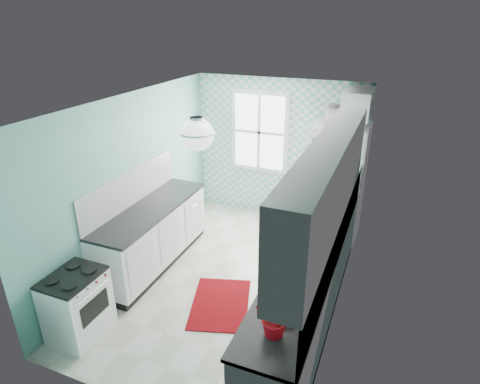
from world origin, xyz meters
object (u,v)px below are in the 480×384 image
at_px(fridge, 337,182).
at_px(potted_plant, 276,318).
at_px(stove, 77,304).
at_px(fruit_bowl, 284,313).
at_px(ceiling_light, 197,134).
at_px(microwave, 344,116).
at_px(sink, 327,220).

bearing_deg(fridge, potted_plant, -85.68).
distance_m(stove, fruit_bowl, 2.47).
height_order(fridge, fruit_bowl, fridge).
xyz_separation_m(ceiling_light, stove, (-1.20, -0.84, -1.91)).
height_order(ceiling_light, fridge, ceiling_light).
height_order(ceiling_light, stove, ceiling_light).
distance_m(stove, microwave, 4.46).
height_order(fridge, potted_plant, fridge).
bearing_deg(stove, fruit_bowl, 3.28).
distance_m(fridge, microwave, 1.09).
xyz_separation_m(potted_plant, microwave, (-0.09, 3.60, 0.92)).
distance_m(fridge, fruit_bowl, 3.34).
height_order(ceiling_light, fruit_bowl, ceiling_light).
relative_size(ceiling_light, fruit_bowl, 1.33).
bearing_deg(ceiling_light, potted_plant, -39.32).
bearing_deg(potted_plant, sink, 89.89).
bearing_deg(microwave, sink, 97.66).
bearing_deg(fridge, fruit_bowl, -85.57).
height_order(sink, microwave, microwave).
distance_m(ceiling_light, fridge, 3.15).
xyz_separation_m(fridge, microwave, (0.00, 0.00, 1.09)).
bearing_deg(sink, stove, -142.23).
bearing_deg(stove, fridge, 56.78).
distance_m(fridge, sink, 1.33).
bearing_deg(microwave, fridge, 56.92).
height_order(fruit_bowl, microwave, microwave).
xyz_separation_m(sink, potted_plant, (-0.00, -2.27, 0.19)).
distance_m(ceiling_light, stove, 2.41).
height_order(sink, potted_plant, sink).
distance_m(sink, microwave, 1.73).
bearing_deg(fruit_bowl, sink, 89.87).
xyz_separation_m(fridge, fruit_bowl, (0.09, -3.34, 0.02)).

